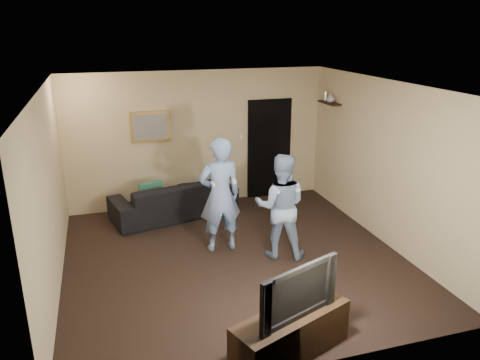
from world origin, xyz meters
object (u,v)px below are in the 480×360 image
object	(u,v)px
sofa	(174,199)
tv_console	(291,334)
wii_player_right	(281,206)
wii_player_left	(220,195)
television	(293,289)

from	to	relation	value
sofa	tv_console	world-z (taller)	sofa
tv_console	wii_player_right	xyz separation A→B (m)	(0.72, 2.17, 0.56)
wii_player_left	television	bearing A→B (deg)	-88.03
television	wii_player_right	world-z (taller)	wii_player_right
sofa	television	bearing A→B (deg)	84.74
television	wii_player_left	distance (m)	2.65
tv_console	wii_player_left	distance (m)	2.72
tv_console	wii_player_right	distance (m)	2.35
wii_player_right	sofa	bearing A→B (deg)	122.28
television	wii_player_right	xyz separation A→B (m)	(0.72, 2.17, 0.01)
sofa	tv_console	size ratio (longest dim) A/B	1.65
sofa	wii_player_left	xyz separation A→B (m)	(0.48, -1.57, 0.57)
sofa	wii_player_right	bearing A→B (deg)	109.34
sofa	wii_player_left	world-z (taller)	wii_player_left
sofa	wii_player_right	distance (m)	2.46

